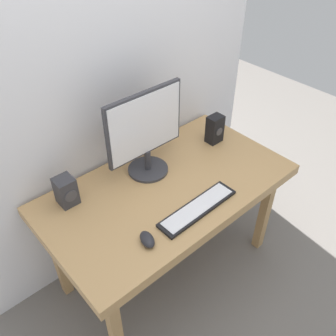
# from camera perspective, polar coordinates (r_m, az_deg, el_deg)

# --- Properties ---
(ground_plane) EXTENTS (6.00, 6.00, 0.00)m
(ground_plane) POSITION_cam_1_polar(r_m,az_deg,el_deg) (2.49, -0.02, -15.09)
(ground_plane) COLOR slate
(wall_back) EXTENTS (2.02, 0.04, 3.00)m
(wall_back) POSITION_cam_1_polar(r_m,az_deg,el_deg) (1.86, -9.27, 22.41)
(wall_back) COLOR silver
(wall_back) RESTS_ON ground_plane
(desk) EXTENTS (1.36, 0.75, 0.72)m
(desk) POSITION_cam_1_polar(r_m,az_deg,el_deg) (2.00, -0.03, -4.24)
(desk) COLOR tan
(desk) RESTS_ON ground_plane
(monitor) EXTENTS (0.47, 0.23, 0.48)m
(monitor) POSITION_cam_1_polar(r_m,az_deg,el_deg) (1.90, -3.47, 5.76)
(monitor) COLOR #333338
(monitor) RESTS_ON desk
(keyboard_primary) EXTENTS (0.46, 0.12, 0.02)m
(keyboard_primary) POSITION_cam_1_polar(r_m,az_deg,el_deg) (1.82, 4.69, -6.30)
(keyboard_primary) COLOR black
(keyboard_primary) RESTS_ON desk
(mouse) EXTENTS (0.09, 0.11, 0.04)m
(mouse) POSITION_cam_1_polar(r_m,az_deg,el_deg) (1.67, -3.29, -11.15)
(mouse) COLOR #232328
(mouse) RESTS_ON desk
(speaker_right) EXTENTS (0.10, 0.08, 0.18)m
(speaker_right) POSITION_cam_1_polar(r_m,az_deg,el_deg) (2.24, 7.36, 6.08)
(speaker_right) COLOR black
(speaker_right) RESTS_ON desk
(speaker_left) EXTENTS (0.09, 0.10, 0.15)m
(speaker_left) POSITION_cam_1_polar(r_m,az_deg,el_deg) (1.88, -15.74, -3.50)
(speaker_left) COLOR #333338
(speaker_left) RESTS_ON desk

